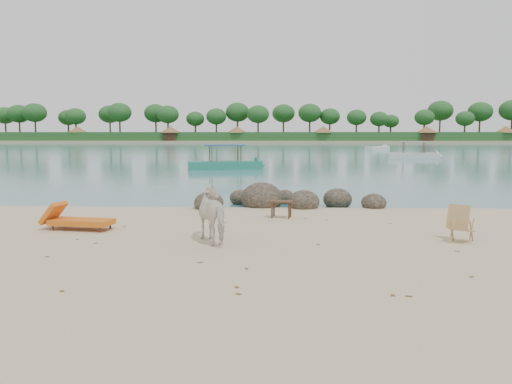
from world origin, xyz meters
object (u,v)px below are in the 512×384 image
cow (216,215)px  lounge_chair (82,219)px  deck_chair (462,225)px  side_table (281,210)px  boat_near (225,149)px  boulders (280,201)px

cow → lounge_chair: cow is taller
deck_chair → cow: bearing=-143.8°
cow → side_table: size_ratio=2.44×
boat_near → deck_chair: bearing=-88.1°
deck_chair → boat_near: size_ratio=0.14×
boulders → deck_chair: size_ratio=7.80×
side_table → lounge_chair: lounge_chair is taller
cow → boat_near: boat_near is taller
side_table → deck_chair: size_ratio=0.75×
boulders → boat_near: boat_near is taller
side_table → boat_near: bearing=111.0°
boulders → boat_near: size_ratio=1.09×
cow → side_table: bearing=-143.2°
cow → boat_near: size_ratio=0.26×
side_table → lounge_chair: 5.42m
side_table → deck_chair: deck_chair is taller
side_table → lounge_chair: size_ratio=0.31×
boulders → lounge_chair: bearing=-138.6°
deck_chair → boat_near: boat_near is taller
side_table → deck_chair: bearing=-27.0°
side_table → cow: bearing=-103.5°
side_table → boat_near: (-3.65, 21.18, 1.16)m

